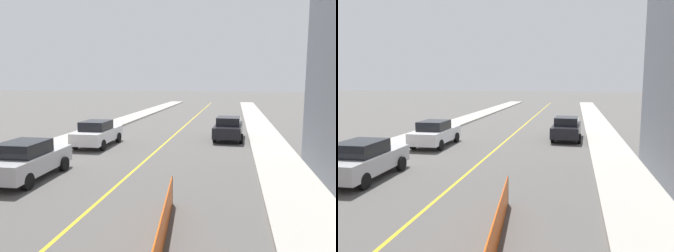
# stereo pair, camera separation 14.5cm
# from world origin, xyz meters

# --- Properties ---
(lane_stripe) EXTENTS (0.12, 74.19, 0.01)m
(lane_stripe) POSITION_xyz_m (0.00, 37.10, 0.00)
(lane_stripe) COLOR gold
(lane_stripe) RESTS_ON ground_plane
(sidewalk_left) EXTENTS (2.32, 74.19, 0.17)m
(sidewalk_left) POSITION_xyz_m (-6.57, 37.10, 0.08)
(sidewalk_left) COLOR #ADA89E
(sidewalk_left) RESTS_ON ground_plane
(sidewalk_right) EXTENTS (2.32, 74.19, 0.17)m
(sidewalk_right) POSITION_xyz_m (6.57, 37.10, 0.08)
(sidewalk_right) COLOR #ADA89E
(sidewalk_right) RESTS_ON ground_plane
(safety_mesh_fence) EXTENTS (0.69, 5.66, 0.93)m
(safety_mesh_fence) POSITION_xyz_m (2.76, 18.86, 0.46)
(safety_mesh_fence) COLOR #EF560C
(safety_mesh_fence) RESTS_ON ground_plane
(parked_car_curb_near) EXTENTS (1.96, 4.36, 1.59)m
(parked_car_curb_near) POSITION_xyz_m (-3.92, 23.26, 0.80)
(parked_car_curb_near) COLOR #B7B7BC
(parked_car_curb_near) RESTS_ON ground_plane
(parked_car_curb_mid) EXTENTS (1.94, 4.33, 1.59)m
(parked_car_curb_mid) POSITION_xyz_m (-3.94, 30.37, 0.80)
(parked_car_curb_mid) COLOR silver
(parked_car_curb_mid) RESTS_ON ground_plane
(parked_car_curb_far) EXTENTS (2.01, 4.38, 1.59)m
(parked_car_curb_far) POSITION_xyz_m (4.01, 34.26, 0.80)
(parked_car_curb_far) COLOR black
(parked_car_curb_far) RESTS_ON ground_plane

